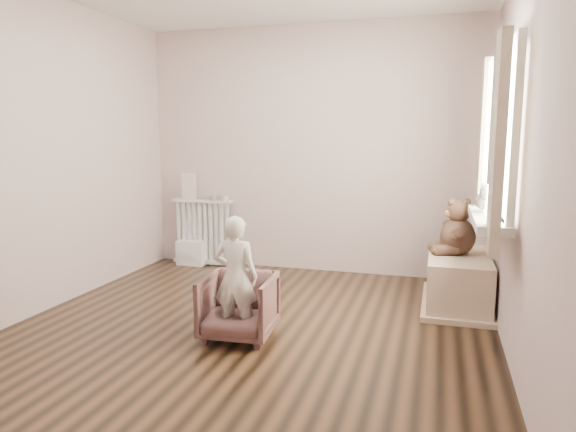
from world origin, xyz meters
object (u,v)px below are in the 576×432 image
(teddy_bear, at_px, (458,228))
(plush_cat, at_px, (486,198))
(radiator, at_px, (203,230))
(child, at_px, (236,277))
(toy_vanity, at_px, (192,240))
(toy_bench, at_px, (458,283))
(armchair, at_px, (239,306))

(teddy_bear, bearing_deg, plush_cat, -85.83)
(radiator, distance_m, child, 2.29)
(toy_vanity, height_order, child, child)
(radiator, relative_size, teddy_bear, 1.58)
(radiator, height_order, toy_bench, radiator)
(radiator, height_order, child, child)
(toy_bench, relative_size, plush_cat, 3.76)
(radiator, relative_size, child, 0.84)
(radiator, bearing_deg, child, -58.39)
(child, bearing_deg, plush_cat, -160.97)
(radiator, height_order, plush_cat, plush_cat)
(armchair, relative_size, plush_cat, 2.02)
(toy_vanity, xyz_separation_m, toy_bench, (2.86, -0.68, -0.08))
(toy_vanity, xyz_separation_m, teddy_bear, (2.84, -0.64, 0.40))
(plush_cat, bearing_deg, child, -132.51)
(plush_cat, bearing_deg, toy_vanity, -177.38)
(radiator, distance_m, armchair, 2.25)
(plush_cat, bearing_deg, radiator, -178.69)
(radiator, distance_m, toy_bench, 2.84)
(radiator, relative_size, plush_cat, 2.93)
(child, xyz_separation_m, plush_cat, (1.68, 0.71, 0.54))
(armchair, height_order, teddy_bear, teddy_bear)
(child, bearing_deg, teddy_bear, -143.94)
(child, relative_size, toy_bench, 0.93)
(toy_bench, bearing_deg, toy_vanity, 166.54)
(armchair, xyz_separation_m, plush_cat, (1.68, 0.66, 0.77))
(plush_cat, bearing_deg, armchair, -133.97)
(teddy_bear, bearing_deg, toy_bench, -72.76)
(toy_vanity, bearing_deg, armchair, -54.84)
(toy_vanity, relative_size, plush_cat, 1.97)
(toy_bench, distance_m, teddy_bear, 0.47)
(radiator, xyz_separation_m, armchair, (1.20, -1.90, -0.16))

